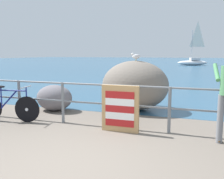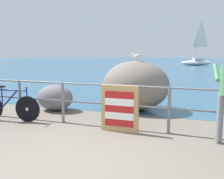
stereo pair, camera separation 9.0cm
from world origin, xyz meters
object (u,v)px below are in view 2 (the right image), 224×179
(breakwater_boulder_left, at_px, (55,98))
(sailboat, at_px, (196,60))
(bicycle, at_px, (9,106))
(seagull, at_px, (137,56))
(folded_deckchair_stack, at_px, (120,109))
(breakwater_boulder_main, at_px, (136,85))

(breakwater_boulder_left, relative_size, sailboat, 0.18)
(bicycle, bearing_deg, seagull, 31.46)
(bicycle, relative_size, seagull, 4.93)
(bicycle, distance_m, seagull, 3.81)
(breakwater_boulder_left, bearing_deg, folded_deckchair_stack, -28.23)
(folded_deckchair_stack, xyz_separation_m, sailboat, (0.94, 32.38, 0.19))
(bicycle, height_order, folded_deckchair_stack, folded_deckchair_stack)
(folded_deckchair_stack, relative_size, sailboat, 0.17)
(seagull, bearing_deg, sailboat, -79.20)
(bicycle, xyz_separation_m, breakwater_boulder_main, (2.74, 2.37, 0.36))
(seagull, bearing_deg, breakwater_boulder_left, 33.28)
(folded_deckchair_stack, relative_size, breakwater_boulder_main, 0.51)
(breakwater_boulder_main, xyz_separation_m, seagull, (0.03, -0.07, 0.89))
(folded_deckchair_stack, distance_m, breakwater_boulder_left, 2.84)
(folded_deckchair_stack, xyz_separation_m, seagull, (-0.18, 2.20, 1.13))
(seagull, relative_size, sailboat, 0.06)
(breakwater_boulder_left, bearing_deg, seagull, 20.36)
(breakwater_boulder_main, relative_size, sailboat, 0.33)
(folded_deckchair_stack, distance_m, seagull, 2.48)
(bicycle, relative_size, sailboat, 0.27)
(breakwater_boulder_main, bearing_deg, seagull, -64.08)
(breakwater_boulder_left, height_order, sailboat, sailboat)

